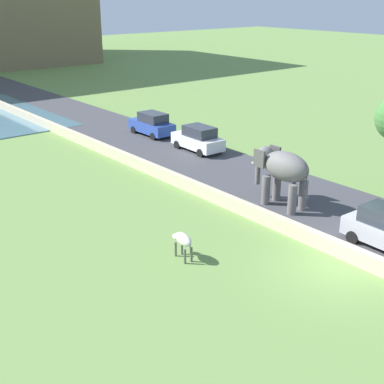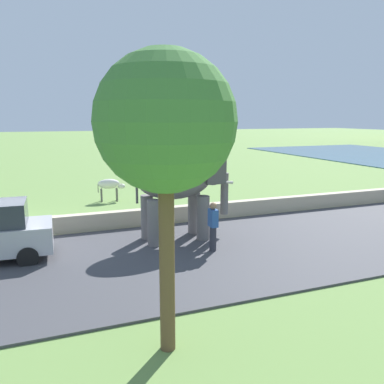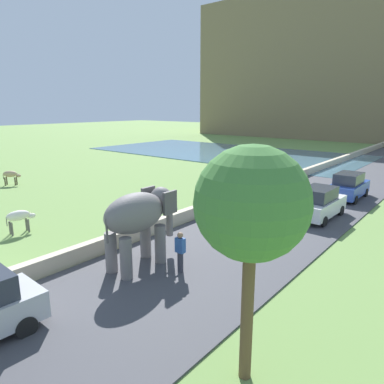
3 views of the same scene
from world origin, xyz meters
name	(u,v)px [view 2 (image 2 of 3)]	position (x,y,z in m)	size (l,w,h in m)	color
ground_plane	(6,231)	(0.00, 0.00, 0.00)	(220.00, 220.00, 0.00)	#6B8E47
elephant	(181,183)	(3.42, 5.85, 2.04)	(1.42, 3.47, 2.99)	slate
person_beside_elephant	(213,226)	(5.03, 6.35, 0.87)	(0.36, 0.22, 1.63)	#33333D
cow_tan	(144,159)	(-15.48, 9.30, 0.84)	(1.23, 1.20, 1.15)	tan
cow_white	(110,185)	(-3.99, 4.62, 0.84)	(0.58, 1.42, 1.15)	silver
tree_near	(165,124)	(9.59, 3.41, 4.13)	(2.43, 2.43, 5.39)	brown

